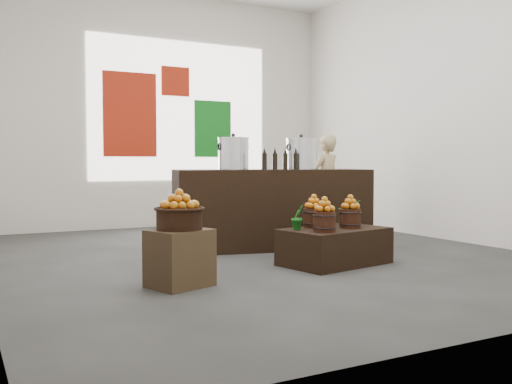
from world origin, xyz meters
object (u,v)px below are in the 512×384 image
crate (180,258)px  counter (272,209)px  display_table (335,246)px  stock_pot_center (301,155)px  stock_pot_left (233,154)px  shopper (325,184)px  wicker_basket (179,219)px

crate → counter: size_ratio=0.21×
crate → display_table: 1.89m
crate → stock_pot_center: bearing=34.1°
stock_pot_left → shopper: shopper is taller
wicker_basket → stock_pot_center: stock_pot_center is taller
shopper → wicker_basket: bearing=22.4°
stock_pot_left → counter: bearing=-13.3°
stock_pot_center → display_table: bearing=-106.1°
counter → stock_pot_center: stock_pot_center is taller
display_table → stock_pot_left: bearing=98.4°
crate → stock_pot_left: bearing=51.7°
wicker_basket → shopper: bearing=37.6°
crate → display_table: bearing=7.8°
stock_pot_center → stock_pot_left: bearing=166.7°
stock_pot_center → shopper: (1.16, 1.10, -0.44)m
stock_pot_left → crate: bearing=-128.3°
counter → shopper: shopper is taller
crate → wicker_basket: bearing=0.0°
counter → crate: bearing=-125.8°
crate → counter: 2.46m
stock_pot_center → wicker_basket: bearing=-145.9°
stock_pot_center → shopper: shopper is taller
counter → display_table: bearing=-75.9°
shopper → stock_pot_left: bearing=8.6°
display_table → shopper: bearing=46.2°
wicker_basket → display_table: bearing=7.8°
stock_pot_center → crate: bearing=-145.9°
wicker_basket → shopper: (3.39, 2.62, 0.17)m
counter → stock_pot_left: 0.86m
crate → shopper: bearing=37.6°
display_table → stock_pot_center: bearing=62.9°
display_table → stock_pot_left: 1.85m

